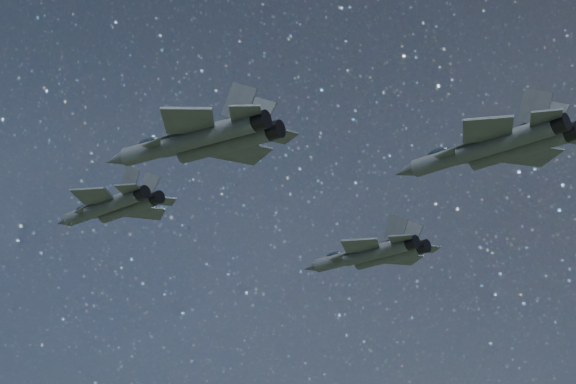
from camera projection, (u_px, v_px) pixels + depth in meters
The scene contains 4 objects.
jet_lead at pixel (113, 206), 85.98m from camera, with size 15.74×11.14×3.99m.
jet_left at pixel (372, 254), 97.34m from camera, with size 17.77×12.47×4.48m.
jet_right at pixel (203, 139), 70.03m from camera, with size 17.83×12.45×4.49m.
jet_slot at pixel (496, 146), 74.73m from camera, with size 18.31×12.90×4.63m.
Camera 1 is at (50.35, -58.68, 111.94)m, focal length 55.00 mm.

